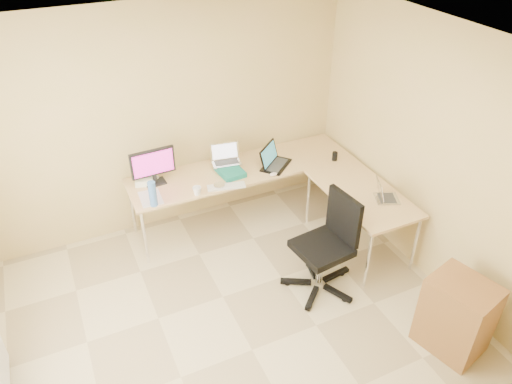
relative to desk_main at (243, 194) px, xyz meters
name	(u,v)px	position (x,y,z in m)	size (l,w,h in m)	color
floor	(252,350)	(-0.72, -1.85, -0.36)	(4.50, 4.50, 0.00)	tan
ceiling	(250,73)	(-0.72, -1.85, 2.24)	(4.50, 4.50, 0.00)	white
wall_back	(167,121)	(-0.72, 0.40, 0.93)	(4.50, 4.50, 0.00)	tan
wall_right	(462,177)	(1.38, -1.85, 0.93)	(4.50, 4.50, 0.00)	tan
desk_main	(243,194)	(0.00, 0.00, 0.00)	(2.65, 0.70, 0.73)	tan
desk_return	(358,219)	(0.98, -1.00, 0.00)	(0.70, 1.30, 0.73)	tan
monitor	(153,167)	(-1.00, 0.11, 0.57)	(0.49, 0.16, 0.42)	black
book_stack	(230,171)	(-0.18, -0.05, 0.39)	(0.25, 0.34, 0.06)	#116A5B
laptop_center	(226,155)	(-0.16, 0.10, 0.53)	(0.33, 0.25, 0.21)	silver
laptop_black	(276,156)	(0.38, -0.12, 0.49)	(0.40, 0.29, 0.25)	black
keyboard	(226,186)	(-0.32, -0.30, 0.37)	(0.42, 0.12, 0.02)	silver
mouse	(273,174)	(0.25, -0.30, 0.38)	(0.09, 0.06, 0.03)	silver
mug	(197,191)	(-0.66, -0.30, 0.41)	(0.10, 0.10, 0.09)	white
cd_stack	(219,186)	(-0.39, -0.26, 0.38)	(0.12, 0.12, 0.03)	silver
water_bottle	(153,194)	(-1.13, -0.30, 0.51)	(0.08, 0.08, 0.28)	#3E6DB1
papers	(151,198)	(-1.13, -0.16, 0.37)	(0.22, 0.31, 0.01)	silver
white_box	(144,181)	(-1.12, 0.14, 0.40)	(0.19, 0.14, 0.07)	white
desk_fan	(153,168)	(-0.99, 0.20, 0.50)	(0.22, 0.22, 0.28)	white
black_cup	(335,156)	(1.07, -0.30, 0.42)	(0.06, 0.06, 0.11)	black
laptop_return	(388,192)	(1.13, -1.22, 0.46)	(0.22, 0.28, 0.19)	#BDBDBD
office_chair	(322,249)	(0.24, -1.40, 0.14)	(0.64, 0.64, 1.07)	black
cabinet	(456,316)	(0.94, -2.53, -0.01)	(0.44, 0.54, 0.75)	brown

